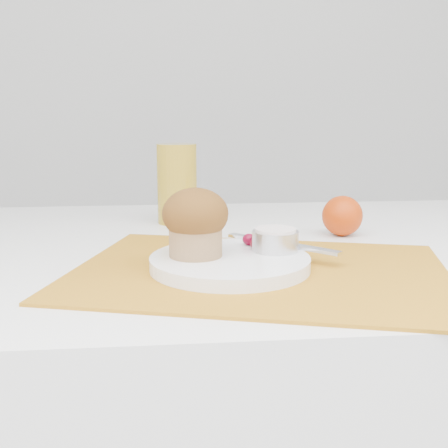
{
  "coord_description": "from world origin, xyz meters",
  "views": [
    {
      "loc": [
        -0.16,
        -0.84,
        0.96
      ],
      "look_at": [
        -0.08,
        -0.04,
        0.8
      ],
      "focal_mm": 45.0,
      "sensor_mm": 36.0,
      "label": 1
    }
  ],
  "objects": [
    {
      "name": "raspberry_near",
      "position": [
        -0.04,
        -0.05,
        0.78
      ],
      "size": [
        0.02,
        0.02,
        0.02
      ],
      "primitive_type": "ellipsoid",
      "color": "#4F0215",
      "rests_on": "plate"
    },
    {
      "name": "placemat",
      "position": [
        -0.04,
        -0.12,
        0.75
      ],
      "size": [
        0.58,
        0.48,
        0.0
      ],
      "primitive_type": "cube",
      "rotation": [
        0.0,
        0.0,
        -0.28
      ],
      "color": "#B47419",
      "rests_on": "table"
    },
    {
      "name": "raspberry_far",
      "position": [
        -0.03,
        -0.08,
        0.78
      ],
      "size": [
        0.02,
        0.02,
        0.02
      ],
      "primitive_type": "ellipsoid",
      "color": "#50020D",
      "rests_on": "plate"
    },
    {
      "name": "juice_glass",
      "position": [
        -0.14,
        0.23,
        0.83
      ],
      "size": [
        0.09,
        0.09,
        0.15
      ],
      "primitive_type": "cylinder",
      "rotation": [
        0.0,
        0.0,
        0.23
      ],
      "color": "#B49221",
      "rests_on": "table"
    },
    {
      "name": "table",
      "position": [
        0.0,
        0.05,
        0.38
      ],
      "size": [
        1.2,
        0.8,
        0.75
      ],
      "primitive_type": "cube",
      "color": "white",
      "rests_on": "ground"
    },
    {
      "name": "plate",
      "position": [
        -0.08,
        -0.12,
        0.76
      ],
      "size": [
        0.27,
        0.27,
        0.02
      ],
      "primitive_type": "cylinder",
      "rotation": [
        0.0,
        0.0,
        -0.33
      ],
      "color": "white",
      "rests_on": "placemat"
    },
    {
      "name": "butter_knife",
      "position": [
        0.01,
        -0.06,
        0.77
      ],
      "size": [
        0.14,
        0.14,
        0.0
      ],
      "primitive_type": "cube",
      "rotation": [
        0.0,
        0.0,
        -0.78
      ],
      "color": "silver",
      "rests_on": "plate"
    },
    {
      "name": "ramekin",
      "position": [
        -0.01,
        -0.09,
        0.79
      ],
      "size": [
        0.08,
        0.08,
        0.03
      ],
      "primitive_type": "cylinder",
      "rotation": [
        0.0,
        0.0,
        -0.24
      ],
      "color": "#BCBCC0",
      "rests_on": "plate"
    },
    {
      "name": "orange",
      "position": [
        0.14,
        0.09,
        0.78
      ],
      "size": [
        0.07,
        0.07,
        0.07
      ],
      "primitive_type": "sphere",
      "color": "#BF3906",
      "rests_on": "table"
    },
    {
      "name": "muffin",
      "position": [
        -0.12,
        -0.11,
        0.82
      ],
      "size": [
        0.09,
        0.09,
        0.09
      ],
      "color": "#A27A4E",
      "rests_on": "plate"
    },
    {
      "name": "cream",
      "position": [
        -0.01,
        -0.09,
        0.8
      ],
      "size": [
        0.07,
        0.07,
        0.01
      ],
      "primitive_type": "cylinder",
      "rotation": [
        0.0,
        0.0,
        0.32
      ],
      "color": "silver",
      "rests_on": "ramekin"
    }
  ]
}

